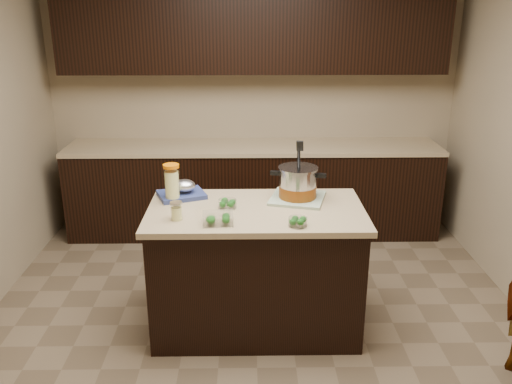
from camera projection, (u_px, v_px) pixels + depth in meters
ground_plane at (256, 324)px, 3.94m from camera, size 4.00×4.00×0.00m
room_shell at (256, 87)px, 3.37m from camera, size 4.04×4.04×2.72m
back_cabinets at (253, 140)px, 5.26m from camera, size 3.60×0.63×2.33m
island at (256, 268)px, 3.79m from camera, size 1.46×0.81×0.90m
dish_towel at (297, 198)px, 3.81m from camera, size 0.44×0.44×0.02m
stock_pot at (298, 184)px, 3.77m from camera, size 0.39×0.33×0.39m
lemonade_pitcher at (172, 185)px, 3.73m from camera, size 0.11×0.11×0.27m
mason_jar at (177, 211)px, 3.44m from camera, size 0.10×0.10×0.13m
broccoli_tub_left at (228, 204)px, 3.65m from camera, size 0.15×0.15×0.06m
broccoli_tub_right at (298, 222)px, 3.35m from camera, size 0.13×0.13×0.06m
broccoli_tub_rect at (218, 219)px, 3.39m from camera, size 0.20×0.15×0.07m
blue_tray at (183, 191)px, 3.85m from camera, size 0.38×0.35×0.12m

